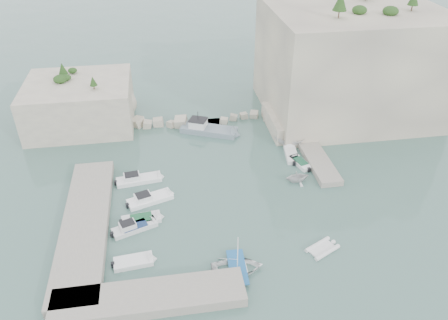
{
  "coord_description": "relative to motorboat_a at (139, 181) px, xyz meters",
  "views": [
    {
      "loc": [
        -7.33,
        -40.31,
        33.67
      ],
      "look_at": [
        0.0,
        6.0,
        3.0
      ],
      "focal_mm": 35.0,
      "sensor_mm": 36.0,
      "label": 1
    }
  ],
  "objects": [
    {
      "name": "tender_east_d",
      "position": [
        22.0,
        5.68,
        0.0
      ],
      "size": [
        4.7,
        3.21,
        1.7
      ],
      "primitive_type": "imported",
      "rotation": [
        0.0,
        0.0,
        1.18
      ],
      "color": "silver",
      "rests_on": "ground"
    },
    {
      "name": "ledge_east",
      "position": [
        24.57,
        2.77,
        0.4
      ],
      "size": [
        3.0,
        16.0,
        0.8
      ],
      "primitive_type": "cube",
      "color": "#9E9689",
      "rests_on": "ground"
    },
    {
      "name": "work_boat",
      "position": [
        10.72,
        11.43,
        0.0
      ],
      "size": [
        9.9,
        6.42,
        2.2
      ],
      "primitive_type": null,
      "rotation": [
        0.0,
        0.0,
        -0.41
      ],
      "color": "slate",
      "rests_on": "ground"
    },
    {
      "name": "motorboat_c",
      "position": [
        0.3,
        -8.01,
        0.0
      ],
      "size": [
        5.07,
        2.29,
        0.7
      ],
      "primitive_type": null,
      "rotation": [
        0.0,
        0.0,
        0.1
      ],
      "color": "silver",
      "rests_on": "ground"
    },
    {
      "name": "ground",
      "position": [
        11.07,
        -7.23,
        0.0
      ],
      "size": [
        400.0,
        400.0,
        0.0
      ],
      "primitive_type": "plane",
      "color": "#466960",
      "rests_on": "ground"
    },
    {
      "name": "tender_east_b",
      "position": [
        22.08,
        0.51,
        0.0
      ],
      "size": [
        2.64,
        4.45,
        0.7
      ],
      "primitive_type": null,
      "rotation": [
        0.0,
        0.0,
        1.88
      ],
      "color": "white",
      "rests_on": "ground"
    },
    {
      "name": "rowboat_mast",
      "position": [
        9.92,
        -17.17,
        2.65
      ],
      "size": [
        0.1,
        0.1,
        4.2
      ],
      "primitive_type": "cylinder",
      "color": "white",
      "rests_on": "rowboat"
    },
    {
      "name": "motorboat_e",
      "position": [
        -0.5,
        -14.57,
        0.0
      ],
      "size": [
        4.53,
        2.2,
        0.7
      ],
      "primitive_type": null,
      "rotation": [
        0.0,
        0.0,
        0.09
      ],
      "color": "white",
      "rests_on": "ground"
    },
    {
      "name": "inflatable_dinghy",
      "position": [
        19.44,
        -15.73,
        0.0
      ],
      "size": [
        4.21,
        3.33,
        0.44
      ],
      "primitive_type": null,
      "rotation": [
        0.0,
        0.0,
        0.46
      ],
      "color": "silver",
      "rests_on": "ground"
    },
    {
      "name": "outcrop_west",
      "position": [
        -8.93,
        17.77,
        3.5
      ],
      "size": [
        16.0,
        14.0,
        7.0
      ],
      "primitive_type": "cube",
      "color": "beige",
      "rests_on": "ground"
    },
    {
      "name": "vegetation",
      "position": [
        28.91,
        17.17,
        17.93
      ],
      "size": [
        53.48,
        13.88,
        13.4
      ],
      "color": "#1E4219",
      "rests_on": "ground"
    },
    {
      "name": "cliff_east",
      "position": [
        34.07,
        15.77,
        8.5
      ],
      "size": [
        26.0,
        22.0,
        17.0
      ],
      "primitive_type": "cube",
      "color": "beige",
      "rests_on": "ground"
    },
    {
      "name": "motorboat_d",
      "position": [
        -0.44,
        -9.31,
        0.0
      ],
      "size": [
        5.76,
        3.43,
        1.4
      ],
      "primitive_type": null,
      "rotation": [
        0.0,
        0.0,
        0.35
      ],
      "color": "silver",
      "rests_on": "ground"
    },
    {
      "name": "cliff_terrace",
      "position": [
        24.07,
        10.77,
        1.25
      ],
      "size": [
        8.0,
        10.0,
        2.5
      ],
      "primitive_type": "cube",
      "color": "beige",
      "rests_on": "ground"
    },
    {
      "name": "breakwater",
      "position": [
        10.07,
        14.77,
        0.7
      ],
      "size": [
        28.0,
        3.0,
        1.4
      ],
      "primitive_type": "cube",
      "color": "beige",
      "rests_on": "ground"
    },
    {
      "name": "tender_east_a",
      "position": [
        20.45,
        -3.22,
        0.0
      ],
      "size": [
        3.36,
        2.96,
        1.67
      ],
      "primitive_type": "imported",
      "rotation": [
        0.0,
        0.0,
        1.65
      ],
      "color": "silver",
      "rests_on": "ground"
    },
    {
      "name": "quay_west",
      "position": [
        -5.93,
        -8.23,
        0.55
      ],
      "size": [
        5.0,
        24.0,
        1.1
      ],
      "primitive_type": "cube",
      "color": "#9E9689",
      "rests_on": "ground"
    },
    {
      "name": "rowboat",
      "position": [
        9.92,
        -17.17,
        0.0
      ],
      "size": [
        5.41,
        3.97,
        1.09
      ],
      "primitive_type": "imported",
      "rotation": [
        0.0,
        0.0,
        1.53
      ],
      "color": "white",
      "rests_on": "ground"
    },
    {
      "name": "motorboat_b",
      "position": [
        1.36,
        -4.4,
        0.0
      ],
      "size": [
        6.38,
        3.82,
        1.4
      ],
      "primitive_type": null,
      "rotation": [
        0.0,
        0.0,
        0.33
      ],
      "color": "white",
      "rests_on": "ground"
    },
    {
      "name": "quay_south",
      "position": [
        1.07,
        -19.73,
        0.55
      ],
      "size": [
        18.0,
        4.0,
        1.1
      ],
      "primitive_type": "cube",
      "color": "#9E9689",
      "rests_on": "ground"
    },
    {
      "name": "motorboat_a",
      "position": [
        0.0,
        0.0,
        0.0
      ],
      "size": [
        6.56,
        2.7,
        1.4
      ],
      "primitive_type": null,
      "rotation": [
        0.0,
        0.0,
        0.13
      ],
      "color": "white",
      "rests_on": "ground"
    },
    {
      "name": "tender_east_c",
      "position": [
        21.44,
        2.79,
        0.0
      ],
      "size": [
        2.31,
        5.29,
        0.7
      ],
      "primitive_type": null,
      "rotation": [
        0.0,
        0.0,
        1.44
      ],
      "color": "silver",
      "rests_on": "ground"
    }
  ]
}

